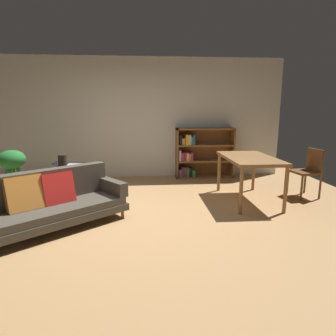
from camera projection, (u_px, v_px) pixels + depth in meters
ground_plane at (131, 217)px, 4.25m from camera, size 8.16×8.16×0.00m
back_wall_panel at (135, 118)px, 6.62m from camera, size 6.80×0.10×2.70m
fabric_couch at (43, 203)px, 3.79m from camera, size 2.09×1.89×0.75m
media_console at (68, 182)px, 5.25m from camera, size 0.47×1.03×0.52m
open_laptop at (68, 165)px, 5.42m from camera, size 0.48×0.36×0.06m
desk_speaker at (63, 163)px, 4.93m from camera, size 0.14×0.14×0.28m
potted_floor_plant at (12, 166)px, 5.13m from camera, size 0.47×0.48×0.85m
dining_table at (249, 161)px, 4.90m from camera, size 0.79×1.41×0.77m
dining_chair_near at (308, 169)px, 5.19m from camera, size 0.46×0.48×0.87m
bookshelf at (200, 153)px, 6.70m from camera, size 1.33×0.35×1.14m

